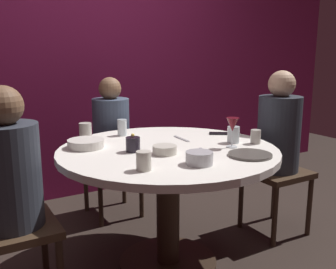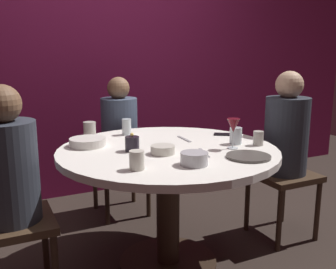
% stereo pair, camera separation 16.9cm
% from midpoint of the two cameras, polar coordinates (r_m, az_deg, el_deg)
% --- Properties ---
extents(ground_plane, '(8.00, 8.00, 0.00)m').
position_cam_midpoint_polar(ground_plane, '(2.52, 2.02, -18.69)').
color(ground_plane, '#2D231E').
extents(back_wall, '(6.00, 0.10, 2.60)m').
position_cam_midpoint_polar(back_wall, '(3.56, -9.40, 12.13)').
color(back_wall, maroon).
rests_on(back_wall, ground).
extents(dining_table, '(1.28, 1.28, 0.75)m').
position_cam_midpoint_polar(dining_table, '(2.28, 2.13, -5.99)').
color(dining_table, white).
rests_on(dining_table, ground).
extents(seated_diner_left, '(0.40, 0.40, 1.15)m').
position_cam_midpoint_polar(seated_diner_left, '(2.00, -20.53, -5.58)').
color(seated_diner_left, '#3F2D1E').
rests_on(seated_diner_left, ground).
extents(seated_diner_back, '(0.40, 0.40, 1.11)m').
position_cam_midpoint_polar(seated_diner_back, '(3.03, -5.65, 0.54)').
color(seated_diner_back, '#3F2D1E').
rests_on(seated_diner_back, ground).
extents(seated_diner_right, '(0.40, 0.40, 1.17)m').
position_cam_midpoint_polar(seated_diner_right, '(2.76, 18.83, -0.44)').
color(seated_diner_right, '#3F2D1E').
rests_on(seated_diner_right, ground).
extents(candle_holder, '(0.08, 0.08, 0.10)m').
position_cam_midpoint_polar(candle_holder, '(2.16, -3.13, -1.39)').
color(candle_holder, black).
rests_on(candle_holder, dining_table).
extents(wine_glass, '(0.08, 0.08, 0.18)m').
position_cam_midpoint_polar(wine_glass, '(2.24, 11.84, 1.11)').
color(wine_glass, silver).
rests_on(wine_glass, dining_table).
extents(dinner_plate, '(0.23, 0.23, 0.01)m').
position_cam_midpoint_polar(dinner_plate, '(2.09, 14.17, -3.20)').
color(dinner_plate, '#4C4742').
rests_on(dinner_plate, dining_table).
extents(cell_phone, '(0.16, 0.13, 0.01)m').
position_cam_midpoint_polar(cell_phone, '(2.62, 10.24, 0.01)').
color(cell_phone, black).
rests_on(cell_phone, dining_table).
extents(bowl_serving_large, '(0.14, 0.14, 0.06)m').
position_cam_midpoint_polar(bowl_serving_large, '(1.90, 6.47, -3.62)').
color(bowl_serving_large, '#B7B7BC').
rests_on(bowl_serving_large, dining_table).
extents(bowl_salad_center, '(0.13, 0.13, 0.05)m').
position_cam_midpoint_polar(bowl_salad_center, '(2.10, 1.52, -2.30)').
color(bowl_salad_center, beige).
rests_on(bowl_salad_center, dining_table).
extents(bowl_small_white, '(0.21, 0.21, 0.05)m').
position_cam_midpoint_polar(bowl_small_white, '(2.30, -9.83, -1.14)').
color(bowl_small_white, silver).
rests_on(bowl_small_white, dining_table).
extents(cup_near_candle, '(0.08, 0.08, 0.11)m').
position_cam_midpoint_polar(cup_near_candle, '(2.51, -9.71, 0.66)').
color(cup_near_candle, '#B2ADA3').
rests_on(cup_near_candle, dining_table).
extents(cup_by_left_diner, '(0.06, 0.06, 0.09)m').
position_cam_midpoint_polar(cup_by_left_diner, '(2.37, 15.29, -0.56)').
color(cup_by_left_diner, '#B2ADA3').
rests_on(cup_by_left_diner, dining_table).
extents(cup_by_right_diner, '(0.07, 0.07, 0.09)m').
position_cam_midpoint_polar(cup_by_right_diner, '(1.81, -2.01, -3.87)').
color(cup_by_right_diner, beige).
rests_on(cup_by_right_diner, dining_table).
extents(cup_center_front, '(0.06, 0.06, 0.11)m').
position_cam_midpoint_polar(cup_center_front, '(2.58, -4.32, 1.13)').
color(cup_center_front, silver).
rests_on(cup_center_front, dining_table).
extents(cup_far_edge, '(0.07, 0.07, 0.10)m').
position_cam_midpoint_polar(cup_far_edge, '(2.37, 12.06, -0.20)').
color(cup_far_edge, silver).
rests_on(cup_far_edge, dining_table).
extents(fork_near_plate, '(0.02, 0.18, 0.01)m').
position_cam_midpoint_polar(fork_near_plate, '(2.45, 4.39, -0.68)').
color(fork_near_plate, '#B7B7BC').
rests_on(fork_near_plate, dining_table).
extents(knife_near_plate, '(0.06, 0.18, 0.01)m').
position_cam_midpoint_polar(knife_near_plate, '(2.13, 7.66, -2.72)').
color(knife_near_plate, '#B7B7BC').
rests_on(knife_near_plate, dining_table).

